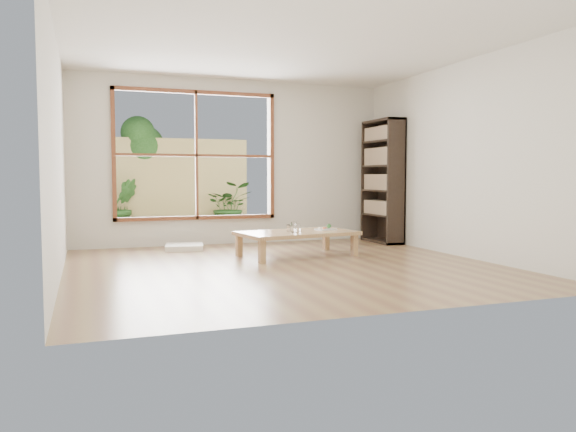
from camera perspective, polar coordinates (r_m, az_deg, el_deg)
name	(u,v)px	position (r m, az deg, el deg)	size (l,w,h in m)	color
ground	(285,266)	(6.76, -0.31, -5.09)	(5.00, 5.00, 0.00)	olive
low_table	(297,234)	(7.55, 0.90, -1.87)	(1.65, 1.08, 0.34)	tan
floor_cushion	(184,247)	(8.41, -10.49, -3.10)	(0.54, 0.54, 0.08)	white
bookshelf	(383,181)	(9.27, 9.58, 3.49)	(0.32, 0.90, 1.99)	black
glass_tall	(294,227)	(7.36, 0.60, -1.15)	(0.08, 0.08, 0.14)	silver
glass_mid	(298,227)	(7.59, 1.05, -1.16)	(0.07, 0.07, 0.10)	silver
glass_short	(289,228)	(7.56, 0.13, -1.21)	(0.07, 0.07, 0.09)	silver
glass_small	(291,228)	(7.62, 0.34, -1.19)	(0.07, 0.07, 0.09)	silver
food_tray	(326,228)	(7.77, 3.91, -1.27)	(0.29, 0.23, 0.08)	white
deck	(185,238)	(10.04, -10.40, -2.17)	(2.80, 2.00, 0.05)	#352E26
garden_bench	(172,221)	(9.87, -11.68, -0.50)	(1.13, 0.61, 0.34)	black
bamboo_fence	(176,186)	(10.97, -11.33, 3.04)	(2.80, 0.06, 1.80)	#D3BD6C
shrub_right	(230,206)	(10.88, -5.93, 0.99)	(0.86, 0.74, 0.95)	#2A5A21
shrub_left	(122,207)	(10.58, -16.48, 0.93)	(0.56, 0.45, 1.01)	#2A5A21
garden_tree	(137,148)	(11.20, -15.06, 6.72)	(1.04, 0.85, 2.22)	#4C3D2D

